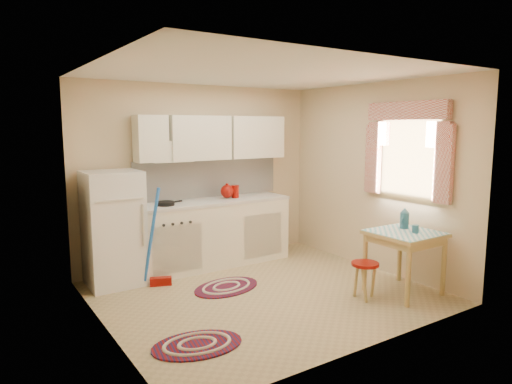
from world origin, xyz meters
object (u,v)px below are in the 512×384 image
(base_cabinets, at_px, (211,234))
(table, at_px, (404,263))
(fridge, at_px, (113,229))
(stool, at_px, (365,281))

(base_cabinets, height_order, table, base_cabinets)
(table, bearing_deg, fridge, 141.96)
(fridge, xyz_separation_m, stool, (2.20, -2.02, -0.49))
(fridge, height_order, table, fridge)
(base_cabinets, bearing_deg, fridge, -177.88)
(table, relative_size, stool, 1.71)
(fridge, xyz_separation_m, table, (2.72, -2.13, -0.34))
(base_cabinets, distance_m, stool, 2.25)
(fridge, relative_size, stool, 3.33)
(fridge, height_order, stool, fridge)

